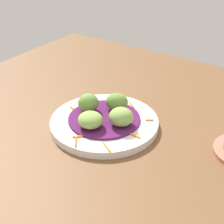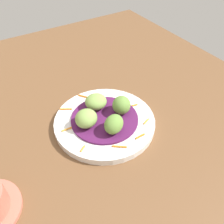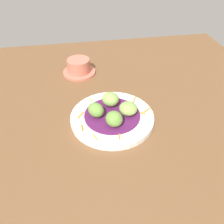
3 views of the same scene
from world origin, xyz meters
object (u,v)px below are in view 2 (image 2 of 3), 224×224
at_px(guac_scoop_left, 86,118).
at_px(guac_scoop_center, 114,124).
at_px(guac_scoop_right, 121,105).
at_px(main_plate, 105,122).
at_px(guac_scoop_back, 96,102).

xyz_separation_m(guac_scoop_left, guac_scoop_center, (0.05, 0.04, 0.00)).
xyz_separation_m(guac_scoop_left, guac_scoop_right, (0.01, 0.09, 0.00)).
distance_m(guac_scoop_left, guac_scoop_right, 0.09).
bearing_deg(guac_scoop_right, guac_scoop_left, -93.57).
bearing_deg(guac_scoop_right, main_plate, -93.57).
distance_m(main_plate, guac_scoop_back, 0.06).
bearing_deg(guac_scoop_center, guac_scoop_left, -138.57).
distance_m(guac_scoop_left, guac_scoop_center, 0.07).
relative_size(guac_scoop_center, guac_scoop_right, 1.09).
relative_size(guac_scoop_center, guac_scoop_back, 0.95).
bearing_deg(guac_scoop_left, guac_scoop_right, 86.43).
height_order(guac_scoop_left, guac_scoop_center, same).
xyz_separation_m(guac_scoop_center, guac_scoop_back, (-0.09, 0.01, -0.00)).
distance_m(main_plate, guac_scoop_left, 0.06).
distance_m(guac_scoop_left, guac_scoop_back, 0.07).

